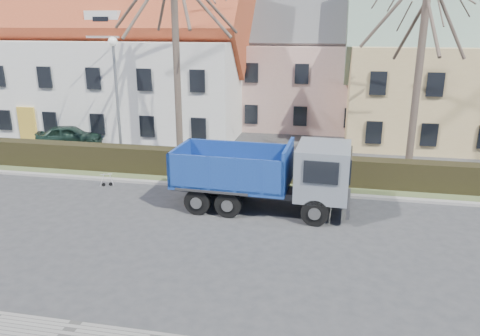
% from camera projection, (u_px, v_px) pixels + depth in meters
% --- Properties ---
extents(ground, '(120.00, 120.00, 0.00)m').
position_uv_depth(ground, '(160.00, 227.00, 17.56)').
color(ground, '#343436').
extents(curb_far, '(80.00, 0.30, 0.12)m').
position_uv_depth(curb_far, '(195.00, 185.00, 21.85)').
color(curb_far, gray).
rests_on(curb_far, ground).
extents(grass_strip, '(80.00, 3.00, 0.10)m').
position_uv_depth(grass_strip, '(204.00, 175.00, 23.35)').
color(grass_strip, '#4A5932').
rests_on(grass_strip, ground).
extents(hedge, '(60.00, 0.90, 1.30)m').
position_uv_depth(hedge, '(203.00, 165.00, 22.98)').
color(hedge, black).
rests_on(hedge, ground).
extents(building_white, '(26.80, 10.80, 9.50)m').
position_uv_depth(building_white, '(64.00, 60.00, 33.53)').
color(building_white, silver).
rests_on(building_white, ground).
extents(building_pink, '(10.80, 8.80, 8.00)m').
position_uv_depth(building_pink, '(306.00, 69.00, 34.33)').
color(building_pink, '#C99A8E').
rests_on(building_pink, ground).
extents(tree_1, '(9.20, 9.20, 12.65)m').
position_uv_depth(tree_1, '(176.00, 43.00, 23.99)').
color(tree_1, '#4D3F35').
rests_on(tree_1, ground).
extents(tree_2, '(8.00, 8.00, 11.00)m').
position_uv_depth(tree_2, '(420.00, 63.00, 22.00)').
color(tree_2, '#4D3F35').
rests_on(tree_2, ground).
extents(dump_truck, '(7.48, 3.03, 2.95)m').
position_uv_depth(dump_truck, '(255.00, 174.00, 18.88)').
color(dump_truck, navy).
rests_on(dump_truck, ground).
extents(streetlight, '(0.53, 0.53, 6.74)m').
position_uv_depth(streetlight, '(118.00, 103.00, 23.98)').
color(streetlight, gray).
rests_on(streetlight, ground).
extents(cart_frame, '(0.85, 0.69, 0.68)m').
position_uv_depth(cart_frame, '(102.00, 180.00, 21.77)').
color(cart_frame, silver).
rests_on(cart_frame, ground).
extents(parked_car_a, '(4.20, 2.78, 1.33)m').
position_uv_depth(parked_car_a, '(70.00, 136.00, 28.71)').
color(parked_car_a, black).
rests_on(parked_car_a, ground).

